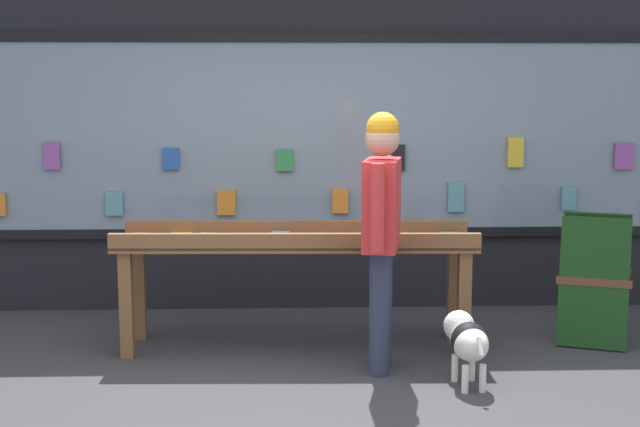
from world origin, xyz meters
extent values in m
plane|color=#38383A|center=(0.00, 0.00, 0.00)|extent=(40.00, 40.00, 0.00)
cube|color=black|center=(0.00, 2.40, 1.61)|extent=(8.34, 0.20, 3.21)
cube|color=gray|center=(0.17, 2.27, 1.50)|extent=(5.80, 0.03, 1.65)
cube|color=black|center=(0.17, 2.27, 2.33)|extent=(5.88, 0.06, 0.08)
cube|color=black|center=(0.17, 2.27, 0.68)|extent=(5.88, 0.06, 0.08)
cube|color=#994CA5|center=(-2.03, 2.23, 1.35)|extent=(0.13, 0.03, 0.23)
cube|color=#5999A5|center=(-1.53, 2.23, 0.94)|extent=(0.14, 0.03, 0.20)
cube|color=#2659B2|center=(-1.04, 2.23, 1.32)|extent=(0.14, 0.03, 0.18)
cube|color=orange|center=(-0.58, 2.23, 0.94)|extent=(0.16, 0.03, 0.21)
cube|color=#338C4C|center=(-0.08, 2.23, 1.31)|extent=(0.14, 0.03, 0.18)
cube|color=orange|center=(0.39, 2.23, 0.95)|extent=(0.14, 0.03, 0.21)
cube|color=black|center=(0.88, 2.23, 1.32)|extent=(0.13, 0.03, 0.22)
cube|color=#5999A5|center=(1.39, 2.23, 0.98)|extent=(0.13, 0.03, 0.26)
cube|color=yellow|center=(1.89, 2.23, 1.37)|extent=(0.13, 0.03, 0.26)
cube|color=#5999A5|center=(2.37, 2.23, 0.97)|extent=(0.12, 0.03, 0.20)
cube|color=#994CA5|center=(2.84, 2.23, 1.33)|extent=(0.16, 0.03, 0.23)
cube|color=brown|center=(-1.21, 0.93, 0.38)|extent=(0.09, 0.09, 0.77)
cube|color=brown|center=(1.20, 0.85, 0.38)|extent=(0.09, 0.09, 0.77)
cube|color=brown|center=(-1.20, 1.41, 0.38)|extent=(0.09, 0.09, 0.77)
cube|color=brown|center=(1.21, 1.33, 0.38)|extent=(0.09, 0.09, 0.77)
cube|color=brown|center=(0.00, 1.13, 0.79)|extent=(2.63, 0.72, 0.04)
cube|color=brown|center=(-0.01, 0.84, 0.85)|extent=(2.61, 0.14, 0.12)
cube|color=brown|center=(0.01, 1.42, 0.85)|extent=(2.61, 0.14, 0.12)
cube|color=orange|center=(-1.18, 1.30, 0.82)|extent=(0.17, 0.23, 0.02)
cube|color=yellow|center=(-0.87, 1.35, 0.82)|extent=(0.17, 0.23, 0.02)
cube|color=silver|center=(-0.65, 1.18, 0.83)|extent=(0.18, 0.25, 0.03)
cube|color=orange|center=(-0.38, 1.25, 0.82)|extent=(0.15, 0.23, 0.02)
cube|color=#5999A5|center=(-0.12, 1.26, 0.83)|extent=(0.17, 0.22, 0.03)
cube|color=black|center=(0.14, 0.97, 0.83)|extent=(0.17, 0.25, 0.03)
cube|color=red|center=(0.36, 0.97, 0.82)|extent=(0.16, 0.23, 0.02)
cube|color=silver|center=(0.60, 0.99, 0.83)|extent=(0.17, 0.23, 0.03)
cube|color=#2659B2|center=(0.90, 1.09, 0.82)|extent=(0.19, 0.25, 0.02)
cube|color=#338C4C|center=(1.16, 1.22, 0.82)|extent=(0.17, 0.23, 0.03)
cylinder|color=#2D334C|center=(0.55, 0.47, 0.42)|extent=(0.14, 0.14, 0.85)
cylinder|color=#2D334C|center=(0.59, 0.64, 0.42)|extent=(0.14, 0.14, 0.85)
cube|color=red|center=(0.57, 0.56, 1.15)|extent=(0.31, 0.51, 0.60)
cylinder|color=red|center=(0.51, 0.26, 1.17)|extent=(0.09, 0.09, 0.57)
cylinder|color=red|center=(0.63, 0.85, 1.17)|extent=(0.09, 0.09, 0.57)
sphere|color=tan|center=(0.57, 0.56, 1.59)|extent=(0.23, 0.23, 0.23)
sphere|color=orange|center=(0.57, 0.56, 1.66)|extent=(0.22, 0.22, 0.22)
ellipsoid|color=white|center=(1.11, 0.21, 0.30)|extent=(0.27, 0.40, 0.23)
ellipsoid|color=black|center=(1.11, 0.21, 0.31)|extent=(0.27, 0.25, 0.24)
sphere|color=white|center=(1.08, 0.44, 0.34)|extent=(0.21, 0.21, 0.21)
cylinder|color=white|center=(1.13, -0.01, 0.33)|extent=(0.04, 0.10, 0.12)
cylinder|color=white|center=(1.15, 0.33, 0.09)|extent=(0.04, 0.04, 0.18)
cylinder|color=white|center=(1.04, 0.32, 0.09)|extent=(0.04, 0.04, 0.18)
cylinder|color=white|center=(1.18, 0.10, 0.09)|extent=(0.04, 0.04, 0.18)
cylinder|color=white|center=(1.06, 0.09, 0.09)|extent=(0.04, 0.04, 0.18)
cube|color=#193F19|center=(2.21, 1.08, 0.49)|extent=(0.55, 0.40, 0.96)
cube|color=brown|center=(2.21, 1.08, 0.49)|extent=(0.52, 0.24, 0.07)
cube|color=#193F19|center=(2.36, 1.46, 0.49)|extent=(0.55, 0.40, 0.96)
cube|color=brown|center=(2.36, 1.46, 0.49)|extent=(0.52, 0.24, 0.07)
camera|label=1|loc=(-0.07, -5.30, 1.95)|focal=50.00mm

